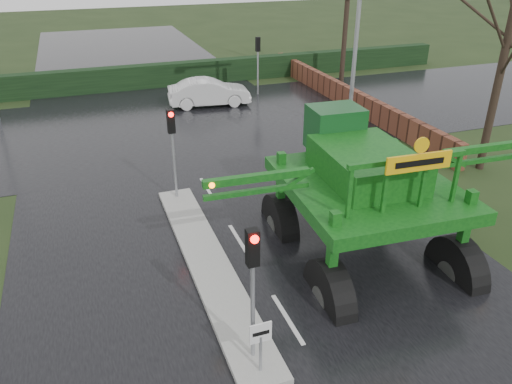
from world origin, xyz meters
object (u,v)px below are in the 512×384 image
object	(u,v)px
traffic_signal_mid	(172,135)
street_light_right	(353,8)
crop_sprayer	(331,208)
traffic_signal_near	(253,268)
white_sedan	(210,106)
traffic_signal_far	(258,53)
keep_left_sign	(261,340)

from	to	relation	value
traffic_signal_mid	street_light_right	size ratio (longest dim) A/B	0.35
traffic_signal_mid	crop_sprayer	distance (m)	7.35
traffic_signal_near	street_light_right	distance (m)	16.46
crop_sprayer	white_sedan	world-z (taller)	crop_sprayer
traffic_signal_far	traffic_signal_mid	bearing A→B (deg)	58.07
street_light_right	crop_sprayer	distance (m)	13.62
crop_sprayer	white_sedan	xyz separation A→B (m)	(1.59, 18.04, -2.67)
keep_left_sign	white_sedan	bearing A→B (deg)	77.99
keep_left_sign	traffic_signal_near	size ratio (longest dim) A/B	0.38
traffic_signal_near	crop_sprayer	world-z (taller)	crop_sprayer
traffic_signal_near	white_sedan	xyz separation A→B (m)	(4.30, 19.71, -2.59)
crop_sprayer	white_sedan	bearing A→B (deg)	87.98
crop_sprayer	traffic_signal_far	bearing A→B (deg)	78.27
traffic_signal_far	white_sedan	size ratio (longest dim) A/B	0.75
keep_left_sign	traffic_signal_mid	xyz separation A→B (m)	(0.00, 8.99, 1.53)
keep_left_sign	street_light_right	bearing A→B (deg)	54.88
traffic_signal_far	street_light_right	size ratio (longest dim) A/B	0.35
traffic_signal_far	crop_sprayer	distance (m)	20.01
traffic_signal_mid	white_sedan	world-z (taller)	traffic_signal_mid
traffic_signal_mid	street_light_right	distance (m)	11.05
traffic_signal_near	traffic_signal_far	world-z (taller)	same
traffic_signal_mid	traffic_signal_far	world-z (taller)	same
traffic_signal_mid	white_sedan	distance (m)	12.28
keep_left_sign	traffic_signal_far	world-z (taller)	traffic_signal_far
keep_left_sign	traffic_signal_mid	distance (m)	9.12
traffic_signal_mid	white_sedan	bearing A→B (deg)	69.02
traffic_signal_near	crop_sprayer	distance (m)	3.18
crop_sprayer	street_light_right	bearing A→B (deg)	62.12
traffic_signal_far	street_light_right	distance (m)	8.86
traffic_signal_mid	crop_sprayer	size ratio (longest dim) A/B	0.35
traffic_signal_far	white_sedan	xyz separation A→B (m)	(-3.50, -1.31, -2.59)
keep_left_sign	white_sedan	distance (m)	20.68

